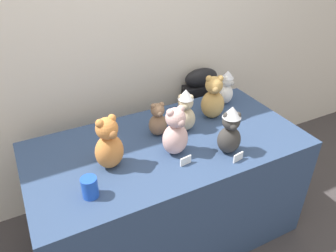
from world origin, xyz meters
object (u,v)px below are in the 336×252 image
instrument_case (199,120)px  teddy_bear_snow (227,88)px  teddy_bear_honey (213,98)px  teddy_bear_mocha (158,120)px  teddy_bear_ginger (109,144)px  teddy_bear_charcoal (230,131)px  party_cup_blue (90,187)px  display_table (168,190)px  teddy_bear_sand (185,111)px  teddy_bear_blush (175,132)px

instrument_case → teddy_bear_snow: (0.03, -0.29, 0.42)m
teddy_bear_snow → teddy_bear_honey: size_ratio=0.83×
teddy_bear_mocha → teddy_bear_ginger: 0.40m
teddy_bear_charcoal → party_cup_blue: teddy_bear_charcoal is taller
display_table → teddy_bear_snow: (0.61, 0.26, 0.51)m
teddy_bear_sand → party_cup_blue: teddy_bear_sand is taller
instrument_case → teddy_bear_ginger: teddy_bear_ginger is taller
teddy_bear_mocha → teddy_bear_snow: bearing=20.2°
display_table → teddy_bear_mocha: 0.50m
teddy_bear_blush → party_cup_blue: 0.55m
instrument_case → teddy_bear_charcoal: size_ratio=3.16×
teddy_bear_charcoal → party_cup_blue: 0.81m
display_table → teddy_bear_sand: 0.56m
teddy_bear_snow → teddy_bear_honey: teddy_bear_honey is taller
teddy_bear_mocha → teddy_bear_sand: bearing=-2.4°
teddy_bear_sand → teddy_bear_snow: bearing=53.3°
teddy_bear_sand → party_cup_blue: bearing=-125.0°
display_table → instrument_case: bearing=43.8°
teddy_bear_snow → teddy_bear_charcoal: 0.60m
teddy_bear_snow → teddy_bear_mocha: size_ratio=1.13×
teddy_bear_sand → teddy_bear_blush: (-0.17, -0.19, 0.00)m
teddy_bear_blush → party_cup_blue: bearing=-174.5°
teddy_bear_sand → teddy_bear_snow: (0.44, 0.18, -0.01)m
teddy_bear_sand → party_cup_blue: 0.77m
instrument_case → teddy_bear_snow: size_ratio=3.71×
teddy_bear_blush → teddy_bear_sand: bearing=40.1°
display_table → teddy_bear_sand: size_ratio=5.91×
instrument_case → teddy_bear_ginger: 1.21m
teddy_bear_honey → teddy_bear_mocha: size_ratio=1.36×
teddy_bear_sand → teddy_bear_ginger: teddy_bear_ginger is taller
display_table → party_cup_blue: party_cup_blue is taller
display_table → teddy_bear_snow: size_ratio=6.61×
teddy_bear_blush → teddy_bear_snow: bearing=23.4°
party_cup_blue → teddy_bear_honey: bearing=21.1°
display_table → party_cup_blue: 0.73m
teddy_bear_mocha → party_cup_blue: bearing=-140.9°
teddy_bear_mocha → teddy_bear_ginger: size_ratio=0.72×
instrument_case → teddy_bear_honey: 0.63m
instrument_case → party_cup_blue: instrument_case is taller
teddy_bear_mocha → party_cup_blue: (-0.53, -0.34, -0.05)m
teddy_bear_ginger → display_table: bearing=-7.4°
teddy_bear_honey → teddy_bear_charcoal: bearing=-86.3°
party_cup_blue → instrument_case: bearing=35.0°
teddy_bear_snow → party_cup_blue: size_ratio=2.30×
teddy_bear_snow → teddy_bear_ginger: (-0.98, -0.31, 0.02)m
teddy_bear_mocha → teddy_bear_charcoal: bearing=-44.5°
teddy_bear_charcoal → teddy_bear_mocha: 0.45m
teddy_bear_snow → teddy_bear_mocha: 0.64m
teddy_bear_sand → teddy_bear_ginger: 0.56m
display_table → teddy_bear_sand: teddy_bear_sand is taller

